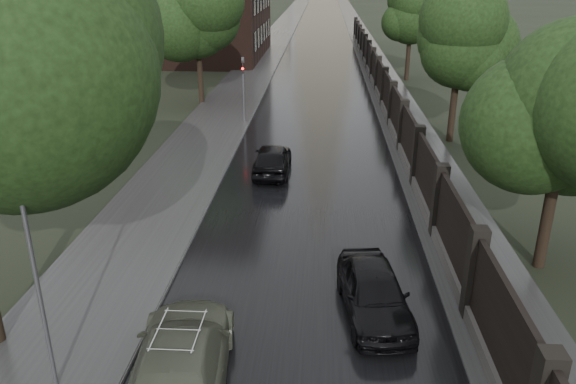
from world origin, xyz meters
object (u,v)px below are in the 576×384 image
Objects in this scene: tree_right_b at (459,49)px; volga_sedan at (181,360)px; car_right_near at (374,292)px; tree_left_far at (197,26)px; tree_right_c at (411,19)px; tree_right_a at (567,115)px; traffic_light at (243,84)px; hatchback_left at (272,159)px; lamp_post at (38,288)px.

volga_sedan is at bearing -116.42° from tree_right_b.
tree_right_b reaches higher than car_right_near.
tree_right_c is at bearing 32.83° from tree_left_far.
tree_left_far is at bearing 125.17° from tree_right_a.
tree_right_b is 22.98m from volga_sedan.
volga_sedan is at bearing -85.71° from traffic_light.
traffic_light is at bearing 100.12° from car_right_near.
volga_sedan is (-10.06, -20.24, -4.18)m from tree_right_b.
tree_right_b is at bearing -148.21° from hatchback_left.
traffic_light is 21.06m from car_right_near.
tree_right_a is at bearing -90.00° from tree_right_b.
tree_right_a is 20.85m from traffic_light.
tree_right_a is 32.00m from tree_right_c.
tree_right_b reaches higher than volga_sedan.
tree_left_far is 1.78× the size of car_right_near.
hatchback_left is 11.85m from car_right_near.
hatchback_left is (-9.30, -5.80, -4.25)m from tree_right_b.
tree_left_far reaches higher than car_right_near.
tree_right_b reaches higher than lamp_post.
lamp_post is (-12.90, -20.50, -2.28)m from tree_right_b.
tree_right_b is 1.75× the size of traffic_light.
tree_left_far reaches higher than tree_right_c.
tree_left_far is 1.85× the size of traffic_light.
tree_right_c is at bearing 90.00° from tree_right_b.
lamp_post is (-12.90, -6.50, -2.28)m from tree_right_a.
traffic_light is (-11.80, -15.01, -2.55)m from tree_right_c.
tree_right_a is at bearing -55.23° from traffic_light.
tree_right_c is 25.91m from hatchback_left.
lamp_post is at bearing -122.18° from tree_right_b.
tree_right_a is 14.62m from lamp_post.
tree_left_far is 15.80m from hatchback_left.
hatchback_left is at bearing -65.81° from tree_left_far.
volga_sedan is 5.56m from car_right_near.
car_right_near is at bearing -150.34° from volga_sedan.
volga_sedan is (-10.06, -6.24, -4.18)m from tree_right_a.
lamp_post reaches higher than car_right_near.
lamp_post is 3.43m from volga_sedan.
car_right_near is (3.79, -11.22, 0.00)m from hatchback_left.
volga_sedan is (1.74, -23.23, -1.63)m from traffic_light.
tree_left_far is 27.33m from car_right_near.
traffic_light is at bearing -128.18° from tree_right_c.
traffic_light is (-11.80, 2.99, -2.55)m from tree_right_b.
tree_right_c is (15.50, 10.00, -0.29)m from tree_left_far.
tree_right_a is 14.00m from tree_right_b.
tree_right_b reaches higher than hatchback_left.
tree_right_b is at bearing -14.24° from traffic_light.
traffic_light is (3.70, -5.01, -2.84)m from tree_left_far.
tree_right_c is at bearing 90.00° from tree_right_a.
tree_right_c is at bearing 51.82° from traffic_light.
car_right_near is (4.54, 3.21, -0.06)m from volga_sedan.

